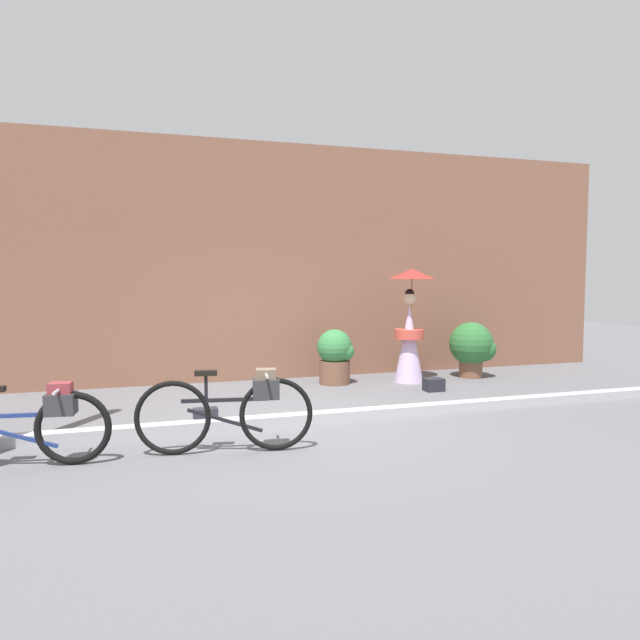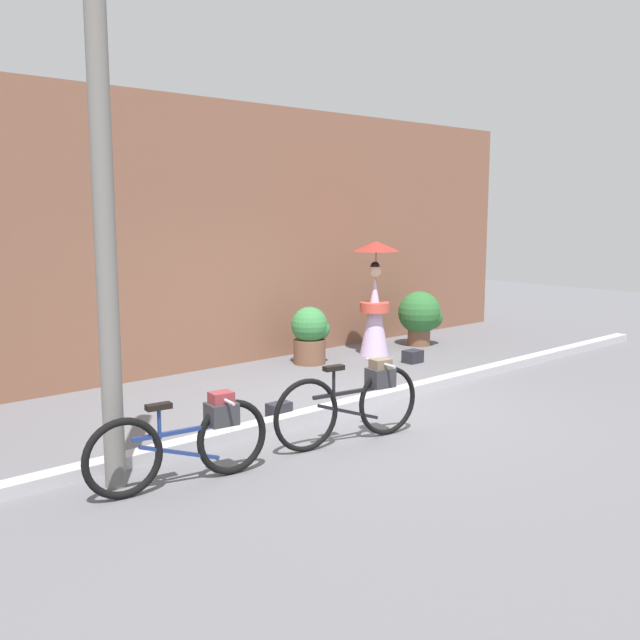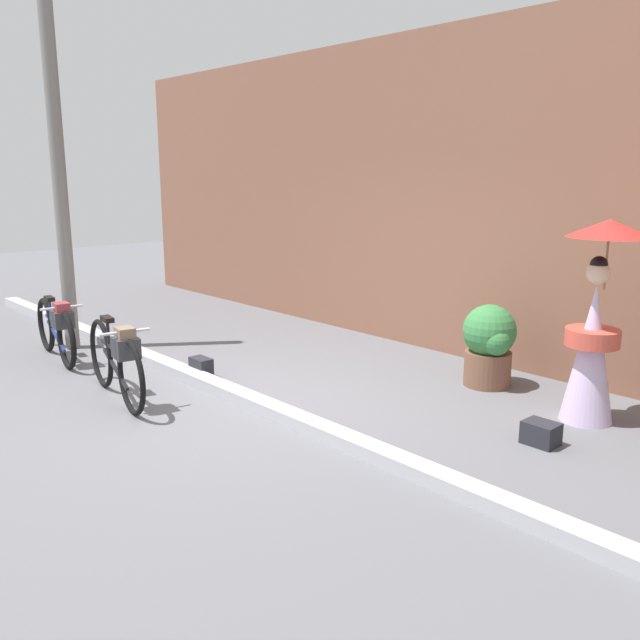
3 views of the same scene
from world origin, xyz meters
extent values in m
plane|color=slate|center=(0.00, 0.00, 0.00)|extent=(30.00, 30.00, 0.00)
cube|color=brown|center=(0.00, 3.27, 2.01)|extent=(14.00, 0.40, 4.02)
cube|color=#B2B2B7|center=(0.00, 0.00, 0.06)|extent=(14.00, 0.20, 0.12)
torus|color=black|center=(-0.46, -0.98, 0.37)|extent=(0.75, 0.17, 0.75)
torus|color=black|center=(-1.47, -0.81, 0.37)|extent=(0.75, 0.17, 0.75)
cube|color=black|center=(-0.97, -0.90, 0.54)|extent=(0.86, 0.17, 0.04)
cube|color=black|center=(-0.97, -0.90, 0.33)|extent=(0.75, 0.15, 0.27)
cylinder|color=black|center=(-1.15, -0.87, 0.66)|extent=(0.03, 0.03, 0.31)
cube|color=black|center=(-1.15, -0.87, 0.81)|extent=(0.23, 0.12, 0.05)
cylinder|color=silver|center=(-0.56, -0.96, 0.80)|extent=(0.11, 0.48, 0.03)
cube|color=#333338|center=(-0.56, -0.96, 0.64)|extent=(0.29, 0.26, 0.20)
cube|color=#72604C|center=(-0.56, -0.96, 0.77)|extent=(0.22, 0.19, 0.14)
torus|color=black|center=(-2.38, -0.83, 0.35)|extent=(0.70, 0.16, 0.70)
torus|color=black|center=(-3.39, -0.70, 0.35)|extent=(0.70, 0.16, 0.70)
cube|color=navy|center=(-2.89, -0.77, 0.49)|extent=(0.85, 0.15, 0.04)
cube|color=navy|center=(-2.89, -0.77, 0.30)|extent=(0.74, 0.13, 0.27)
cylinder|color=navy|center=(-3.07, -0.74, 0.60)|extent=(0.03, 0.03, 0.28)
cube|color=black|center=(-3.07, -0.74, 0.74)|extent=(0.23, 0.12, 0.05)
cylinder|color=silver|center=(-2.48, -0.82, 0.73)|extent=(0.09, 0.48, 0.03)
cube|color=#333338|center=(-2.48, -0.82, 0.59)|extent=(0.29, 0.25, 0.20)
cube|color=maroon|center=(-2.48, -0.82, 0.72)|extent=(0.22, 0.19, 0.14)
cone|color=silver|center=(2.56, 2.11, 0.65)|extent=(0.48, 0.48, 1.30)
cylinder|color=#D14C3D|center=(2.56, 2.11, 0.81)|extent=(0.49, 0.49, 0.16)
sphere|color=beige|center=(2.56, 2.11, 1.41)|extent=(0.21, 0.21, 0.21)
sphere|color=black|center=(2.56, 2.11, 1.48)|extent=(0.16, 0.16, 0.16)
cylinder|color=olive|center=(2.61, 2.14, 1.53)|extent=(0.02, 0.02, 0.55)
cone|color=red|center=(2.61, 2.14, 1.81)|extent=(0.75, 0.75, 0.16)
cylinder|color=brown|center=(1.32, 2.33, 0.19)|extent=(0.51, 0.51, 0.38)
sphere|color=#387F42|center=(1.32, 2.33, 0.61)|extent=(0.58, 0.58, 0.58)
sphere|color=#387F42|center=(1.46, 2.24, 0.54)|extent=(0.32, 0.32, 0.32)
cube|color=#26262D|center=(-1.04, 0.16, 0.11)|extent=(0.28, 0.16, 0.23)
cube|color=black|center=(-1.04, 0.11, 0.17)|extent=(0.24, 0.06, 0.08)
cube|color=#26262D|center=(2.58, 1.28, 0.10)|extent=(0.29, 0.22, 0.20)
cube|color=black|center=(2.58, 1.21, 0.15)|extent=(0.24, 0.08, 0.07)
cylinder|color=slate|center=(-3.32, -0.39, 2.40)|extent=(0.18, 0.18, 4.80)
camera|label=1|loc=(-1.82, -6.69, 1.78)|focal=32.92mm
camera|label=2|loc=(-6.04, -6.09, 2.40)|focal=40.65mm
camera|label=3|loc=(5.31, -3.76, 2.30)|focal=37.68mm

